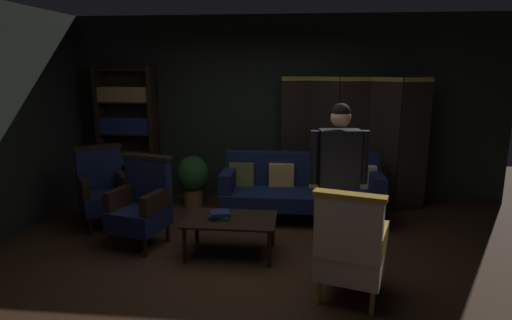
{
  "coord_description": "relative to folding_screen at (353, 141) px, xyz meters",
  "views": [
    {
      "loc": [
        0.52,
        -4.23,
        2.06
      ],
      "look_at": [
        0.0,
        0.8,
        0.95
      ],
      "focal_mm": 30.33,
      "sensor_mm": 36.0,
      "label": 1
    }
  ],
  "objects": [
    {
      "name": "standing_figure",
      "position": [
        -0.37,
        -2.04,
        0.04
      ],
      "size": [
        0.59,
        0.26,
        1.7
      ],
      "color": "black",
      "rests_on": "ground_plane"
    },
    {
      "name": "armchair_gilt_accent",
      "position": [
        -0.3,
        -2.72,
        -0.5
      ],
      "size": [
        0.72,
        0.72,
        1.04
      ],
      "color": "#B78E33",
      "rests_on": "ground_plane"
    },
    {
      "name": "book_green_cloth",
      "position": [
        -1.62,
        -1.91,
        -0.54
      ],
      "size": [
        0.23,
        0.18,
        0.04
      ],
      "primitive_type": "cube",
      "rotation": [
        0.0,
        0.0,
        -0.07
      ],
      "color": "#1E4C28",
      "rests_on": "coffee_table"
    },
    {
      "name": "armchair_wing_left",
      "position": [
        -2.57,
        -1.72,
        -0.5
      ],
      "size": [
        0.71,
        0.7,
        1.04
      ],
      "color": "black",
      "rests_on": "ground_plane"
    },
    {
      "name": "coffee_table",
      "position": [
        -1.51,
        -1.89,
        -0.61
      ],
      "size": [
        1.0,
        0.64,
        0.42
      ],
      "color": "black",
      "rests_on": "ground_plane"
    },
    {
      "name": "book_navy_cloth",
      "position": [
        -1.62,
        -1.91,
        -0.5
      ],
      "size": [
        0.24,
        0.23,
        0.04
      ],
      "primitive_type": "cube",
      "rotation": [
        0.0,
        0.0,
        0.25
      ],
      "color": "navy",
      "rests_on": "book_green_cloth"
    },
    {
      "name": "folding_screen",
      "position": [
        0.0,
        0.0,
        0.0
      ],
      "size": [
        2.12,
        0.45,
        1.9
      ],
      "color": "black",
      "rests_on": "ground_plane"
    },
    {
      "name": "armchair_wing_right",
      "position": [
        -3.3,
        -1.16,
        -0.5
      ],
      "size": [
        0.81,
        0.81,
        1.04
      ],
      "color": "black",
      "rests_on": "ground_plane"
    },
    {
      "name": "back_wall",
      "position": [
        -1.29,
        0.36,
        0.41
      ],
      "size": [
        7.2,
        0.1,
        2.8
      ],
      "primitive_type": "cube",
      "color": "black",
      "rests_on": "ground_plane"
    },
    {
      "name": "potted_plant",
      "position": [
        -2.33,
        -0.31,
        -0.54
      ],
      "size": [
        0.48,
        0.48,
        0.77
      ],
      "color": "brown",
      "rests_on": "ground_plane"
    },
    {
      "name": "side_wall_left",
      "position": [
        -4.29,
        -1.49,
        0.41
      ],
      "size": [
        0.1,
        3.6,
        2.8
      ],
      "primitive_type": "cube",
      "color": "black",
      "rests_on": "ground_plane"
    },
    {
      "name": "bookshelf",
      "position": [
        -3.44,
        0.1,
        0.1
      ],
      "size": [
        0.9,
        0.32,
        2.05
      ],
      "color": "black",
      "rests_on": "ground_plane"
    },
    {
      "name": "velvet_couch",
      "position": [
        -0.74,
        -0.64,
        -0.53
      ],
      "size": [
        2.12,
        0.78,
        0.88
      ],
      "color": "black",
      "rests_on": "ground_plane"
    },
    {
      "name": "ground_plane",
      "position": [
        -1.29,
        -2.09,
        -0.99
      ],
      "size": [
        10.0,
        10.0,
        0.0
      ],
      "primitive_type": "plane",
      "color": "#331E11"
    }
  ]
}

